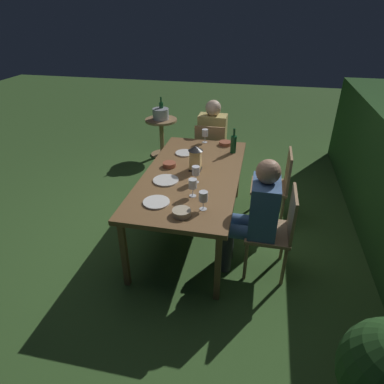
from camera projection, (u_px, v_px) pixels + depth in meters
The scene contains 21 objects.
ground_plane at pixel (192, 231), 3.79m from camera, with size 16.00×16.00×0.00m, color #385B28.
dining_table at pixel (192, 178), 3.45m from camera, with size 1.96×0.96×0.74m.
chair_side_right_a at pixel (276, 183), 3.77m from camera, with size 0.42×0.40×0.87m.
chair_head_near at pixel (210, 151), 4.59m from camera, with size 0.40×0.42×0.87m.
person_in_mustard at pixel (213, 136), 4.68m from camera, with size 0.48×0.38×1.15m.
chair_side_right_b at pixel (276, 229), 3.02m from camera, with size 0.42×0.40×0.87m.
person_in_blue at pixel (256, 212), 2.98m from camera, with size 0.38×0.47×1.15m.
lantern_centerpiece at pixel (196, 157), 3.43m from camera, with size 0.15×0.15×0.27m.
green_bottle_on_table at pixel (233, 144), 3.84m from camera, with size 0.07×0.07×0.29m.
wine_glass_a at pixel (203, 197), 2.77m from camera, with size 0.08×0.08×0.17m.
wine_glass_b at pixel (193, 185), 2.96m from camera, with size 0.08×0.08×0.17m.
wine_glass_c at pixel (205, 133), 4.12m from camera, with size 0.08×0.08×0.17m.
wine_glass_d at pixel (196, 171), 3.19m from camera, with size 0.08×0.08×0.17m.
plate_a at pixel (166, 180), 3.27m from camera, with size 0.25×0.25×0.01m, color silver.
plate_b at pixel (185, 153), 3.86m from camera, with size 0.21×0.21×0.01m, color silver.
plate_c at pixel (156, 202), 2.91m from camera, with size 0.24×0.24×0.01m, color white.
bowl_olives at pixel (169, 164), 3.55m from camera, with size 0.14×0.14×0.05m.
bowl_bread at pixel (225, 143), 4.09m from camera, with size 0.16×0.16×0.04m.
bowl_salad at pixel (181, 212), 2.74m from camera, with size 0.16×0.16×0.05m.
side_table at pixel (162, 132), 5.49m from camera, with size 0.51×0.51×0.63m.
ice_bucket at pixel (161, 113), 5.34m from camera, with size 0.26×0.26×0.34m.
Camera 1 is at (3.00, 0.64, 2.27)m, focal length 31.20 mm.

